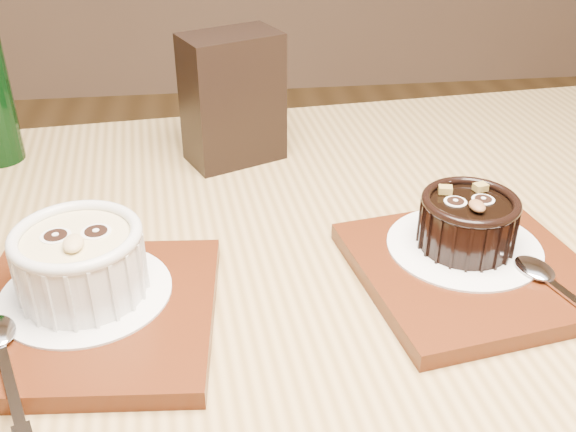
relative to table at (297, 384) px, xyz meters
name	(u,v)px	position (x,y,z in m)	size (l,w,h in m)	color
table	(297,384)	(0.00, 0.00, 0.00)	(1.26, 0.90, 0.75)	olive
tray_left	(93,315)	(-0.16, -0.01, 0.10)	(0.18, 0.18, 0.01)	#54220E
doily_left	(86,292)	(-0.16, 0.01, 0.11)	(0.13, 0.13, 0.00)	white
ramekin_white	(80,259)	(-0.16, 0.01, 0.14)	(0.10, 0.10, 0.06)	silver
spoon_left	(4,361)	(-0.21, -0.07, 0.11)	(0.03, 0.13, 0.01)	silver
tray_right	(471,270)	(0.15, 0.01, 0.10)	(0.18, 0.18, 0.01)	#54220E
doily_right	(464,246)	(0.15, 0.04, 0.11)	(0.13, 0.13, 0.00)	white
ramekin_dark	(468,220)	(0.15, 0.04, 0.13)	(0.08, 0.08, 0.05)	black
spoon_right	(567,292)	(0.20, -0.04, 0.11)	(0.03, 0.13, 0.01)	silver
condiment_stand	(233,99)	(-0.04, 0.26, 0.16)	(0.10, 0.06, 0.14)	black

